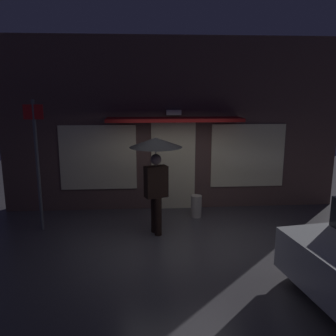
% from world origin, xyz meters
% --- Properties ---
extents(ground_plane, '(18.00, 18.00, 0.00)m').
position_xyz_m(ground_plane, '(0.00, 0.00, 0.00)').
color(ground_plane, '#423F44').
extents(building_facade, '(8.39, 1.00, 4.25)m').
position_xyz_m(building_facade, '(0.00, 2.34, 2.10)').
color(building_facade, brown).
rests_on(building_facade, ground).
extents(person_with_umbrella, '(1.07, 1.07, 2.05)m').
position_xyz_m(person_with_umbrella, '(-0.50, 0.55, 1.60)').
color(person_with_umbrella, black).
rests_on(person_with_umbrella, ground).
extents(street_sign_post, '(0.40, 0.07, 2.80)m').
position_xyz_m(street_sign_post, '(-2.97, 0.94, 1.57)').
color(street_sign_post, '#595B60').
rests_on(street_sign_post, ground).
extents(sidewalk_bollard, '(0.26, 0.26, 0.53)m').
position_xyz_m(sidewalk_bollard, '(0.50, 1.50, 0.27)').
color(sidewalk_bollard, '#B2A899').
rests_on(sidewalk_bollard, ground).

